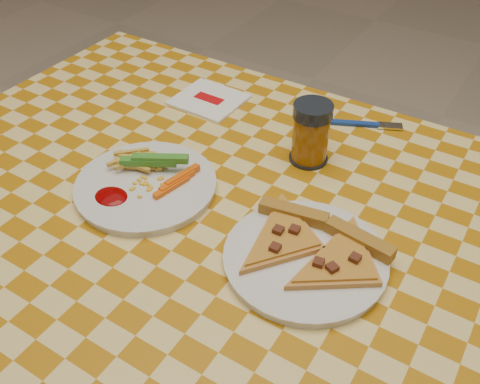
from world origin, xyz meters
name	(u,v)px	position (x,y,z in m)	size (l,w,h in m)	color
table	(239,254)	(0.00, 0.00, 0.68)	(1.28, 0.88, 0.76)	silver
plate_left	(146,186)	(-0.17, -0.02, 0.76)	(0.23, 0.23, 0.01)	white
plate_right	(305,259)	(0.13, -0.02, 0.76)	(0.23, 0.23, 0.01)	white
fries_veggies	(147,172)	(-0.18, 0.00, 0.78)	(0.17, 0.16, 0.04)	#D79144
pizza_slices	(313,246)	(0.13, -0.01, 0.78)	(0.25, 0.22, 0.02)	#DD8A44
drink_glass	(311,134)	(0.02, 0.20, 0.81)	(0.07, 0.07, 0.11)	black
napkin	(209,100)	(-0.25, 0.28, 0.76)	(0.14, 0.13, 0.01)	white
fork	(364,124)	(0.06, 0.36, 0.76)	(0.14, 0.08, 0.01)	navy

